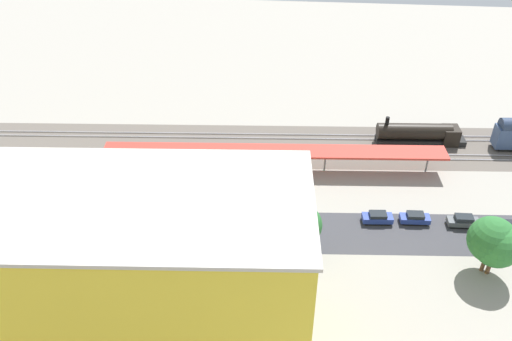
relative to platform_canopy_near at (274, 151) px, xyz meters
name	(u,v)px	position (x,y,z in m)	size (l,w,h in m)	color
ground_plane	(294,222)	(-3.77, 13.24, -3.82)	(204.70, 204.70, 0.00)	gray
rail_bed	(297,146)	(-3.77, -7.70, -3.82)	(127.94, 14.30, 0.01)	#5B544C
street_asphalt	(293,232)	(-3.77, 15.43, -3.82)	(127.94, 9.00, 0.01)	#38383D
track_rails	(297,145)	(-3.77, -7.70, -3.64)	(127.66, 16.36, 0.12)	#9E9EA8
platform_canopy_near	(274,151)	(0.00, 0.00, 0.00)	(57.49, 7.85, 4.04)	#B73328
locomotive	(421,134)	(-26.16, -10.84, -1.92)	(16.31, 4.01, 5.34)	black
parked_car_0	(508,228)	(-35.08, 12.57, -3.07)	(4.65, 1.98, 1.70)	black
parked_car_1	(463,221)	(-28.87, 11.76, -3.03)	(4.64, 1.84, 1.80)	black
parked_car_2	(415,218)	(-21.83, 11.67, -3.06)	(4.47, 1.93, 1.71)	black
parked_car_3	(377,218)	(-16.25, 12.06, -3.05)	(4.63, 2.16, 1.71)	black
construction_building	(111,283)	(15.13, 36.92, 7.09)	(40.87, 16.33, 21.83)	yellow
construction_roof_slab	(92,200)	(15.13, 36.92, 18.21)	(41.47, 16.93, 0.40)	#B7B2A8
box_truck_0	(276,263)	(-1.67, 23.55, -2.19)	(9.50, 2.73, 3.29)	black
box_truck_1	(147,247)	(16.20, 22.16, -2.14)	(9.10, 2.83, 3.40)	black
street_tree_0	(492,240)	(-29.42, 20.82, 1.76)	(6.23, 6.23, 8.71)	brown
street_tree_1	(250,225)	(2.14, 19.88, 1.01)	(5.87, 5.87, 7.78)	brown
street_tree_2	(497,244)	(-30.03, 21.25, 1.44)	(6.17, 6.17, 8.37)	brown
street_tree_3	(302,225)	(-4.86, 20.12, 1.84)	(5.45, 5.45, 8.41)	brown
street_tree_4	(64,211)	(27.73, 20.44, 2.10)	(6.27, 6.27, 9.08)	brown
street_tree_5	(115,217)	(20.76, 20.15, 1.36)	(5.27, 5.27, 7.84)	brown
traffic_light	(78,220)	(26.33, 19.83, 0.14)	(0.50, 0.36, 5.93)	#333333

